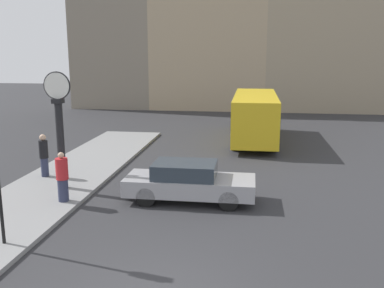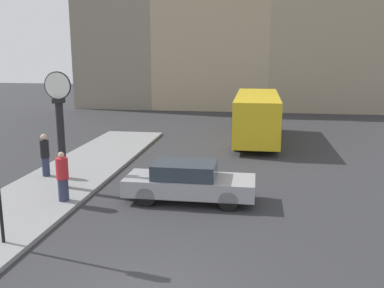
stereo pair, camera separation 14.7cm
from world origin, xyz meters
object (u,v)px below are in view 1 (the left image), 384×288
(pedestrian_red_top, at_px, (62,177))
(pedestrian_black_jacket, at_px, (44,155))
(bus_distant, at_px, (255,115))
(street_clock, at_px, (60,129))
(sedan_car, at_px, (189,182))

(pedestrian_red_top, relative_size, pedestrian_black_jacket, 0.98)
(bus_distant, height_order, street_clock, street_clock)
(sedan_car, height_order, pedestrian_black_jacket, pedestrian_black_jacket)
(street_clock, distance_m, pedestrian_black_jacket, 2.37)
(bus_distant, bearing_deg, sedan_car, -101.97)
(sedan_car, bearing_deg, bus_distant, 78.03)
(pedestrian_red_top, xyz_separation_m, pedestrian_black_jacket, (-2.04, 2.74, 0.04))
(sedan_car, height_order, pedestrian_red_top, pedestrian_red_top)
(street_clock, bearing_deg, sedan_car, -4.92)
(bus_distant, bearing_deg, pedestrian_black_jacket, -133.17)
(sedan_car, distance_m, pedestrian_red_top, 4.32)
(bus_distant, height_order, pedestrian_red_top, bus_distant)
(street_clock, height_order, pedestrian_black_jacket, street_clock)
(sedan_car, distance_m, bus_distant, 11.13)
(bus_distant, height_order, pedestrian_black_jacket, bus_distant)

